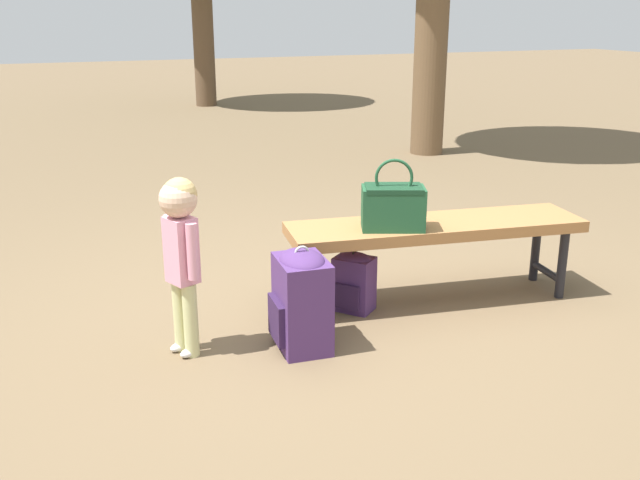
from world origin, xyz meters
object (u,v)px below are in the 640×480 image
object	(u,v)px
backpack_small	(354,280)
backpack_large	(302,298)
child_standing	(181,240)
park_bench	(435,232)
handbag	(393,205)

from	to	relation	value
backpack_small	backpack_large	bearing A→B (deg)	37.05
child_standing	backpack_small	xyz separation A→B (m)	(-0.93, -0.16, -0.39)
backpack_small	park_bench	bearing A→B (deg)	175.57
handbag	backpack_small	world-z (taller)	handbag
handbag	backpack_large	distance (m)	0.72
handbag	backpack_large	size ratio (longest dim) A/B	0.72
park_bench	backpack_large	bearing A→B (deg)	17.47
park_bench	handbag	xyz separation A→B (m)	(0.28, 0.03, 0.18)
backpack_large	backpack_small	distance (m)	0.52
child_standing	backpack_large	xyz separation A→B (m)	(-0.52, 0.15, -0.30)
handbag	backpack_small	xyz separation A→B (m)	(0.19, -0.06, -0.41)
handbag	backpack_large	world-z (taller)	handbag
backpack_small	child_standing	bearing A→B (deg)	9.86
park_bench	backpack_small	world-z (taller)	park_bench
park_bench	backpack_small	distance (m)	0.52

